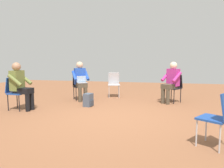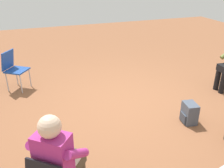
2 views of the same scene
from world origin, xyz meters
The scene contains 4 objects.
ground_plane centered at (0.00, 0.00, 0.00)m, with size 14.98×14.98×0.00m, color brown.
chair_northeast centered at (1.40, 1.95, 0.50)m, with size 0.57×0.58×0.85m.
person_in_magenta centered at (-1.94, 1.45, 0.69)m, with size 0.63×0.63×1.24m.
backpack_near_laptop_user centered at (-0.96, -0.84, 0.16)m, with size 0.31×0.28×0.36m.
Camera 2 is at (-3.96, 1.59, 2.43)m, focal length 40.00 mm.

